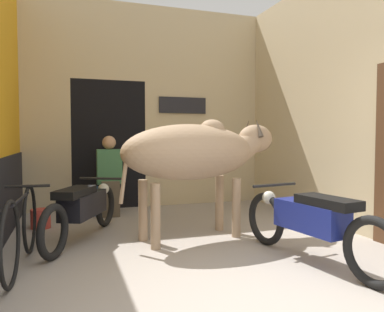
% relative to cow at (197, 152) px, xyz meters
% --- Properties ---
extents(wall_back_with_doorway, '(4.23, 0.93, 3.58)m').
position_rel_cow_xyz_m(wall_back_with_doorway, '(-0.41, 2.56, 0.45)').
color(wall_back_with_doorway, '#C6B289').
rests_on(wall_back_with_doorway, ground_plane).
extents(wall_right_with_door, '(0.22, 4.36, 3.58)m').
position_rel_cow_xyz_m(wall_right_with_door, '(2.09, 0.05, 0.71)').
color(wall_right_with_door, '#C6B289').
rests_on(wall_right_with_door, ground_plane).
extents(cow, '(2.16, 1.00, 1.49)m').
position_rel_cow_xyz_m(cow, '(0.00, 0.00, 0.00)').
color(cow, tan).
rests_on(cow, ground_plane).
extents(motorcycle_near, '(0.58, 2.00, 0.73)m').
position_rel_cow_xyz_m(motorcycle_near, '(0.75, -1.24, -0.64)').
color(motorcycle_near, black).
rests_on(motorcycle_near, ground_plane).
extents(motorcycle_far, '(1.00, 1.85, 0.70)m').
position_rel_cow_xyz_m(motorcycle_far, '(-1.34, 0.31, -0.65)').
color(motorcycle_far, black).
rests_on(motorcycle_far, ground_plane).
extents(bicycle, '(0.44, 1.71, 0.74)m').
position_rel_cow_xyz_m(bicycle, '(-1.93, -0.48, -0.68)').
color(bicycle, black).
rests_on(bicycle, ground_plane).
extents(shopkeeper_seated, '(0.39, 0.34, 1.27)m').
position_rel_cow_xyz_m(shopkeeper_seated, '(-0.88, 1.70, -0.38)').
color(shopkeeper_seated, brown).
rests_on(shopkeeper_seated, ground_plane).
extents(plastic_stool, '(0.37, 0.37, 0.45)m').
position_rel_cow_xyz_m(plastic_stool, '(-1.18, 1.80, -0.81)').
color(plastic_stool, '#2856B2').
rests_on(plastic_stool, ground_plane).
extents(bucket, '(0.26, 0.26, 0.26)m').
position_rel_cow_xyz_m(bucket, '(-1.87, 1.14, -0.92)').
color(bucket, '#C63D33').
rests_on(bucket, ground_plane).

